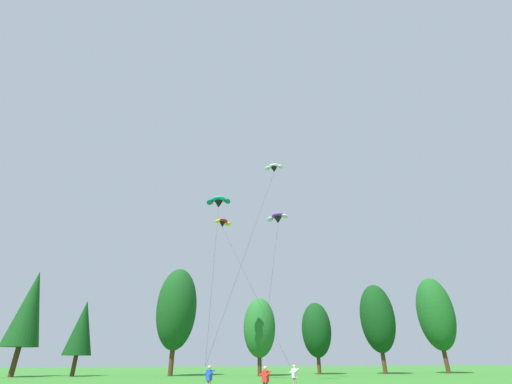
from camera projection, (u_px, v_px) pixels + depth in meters
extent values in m
cylinder|color=#472D19|center=(15.00, 362.00, 43.90)|extent=(0.64, 0.64, 3.50)
cone|color=#144719|center=(30.00, 307.00, 46.88)|extent=(4.56, 4.56, 9.96)
cylinder|color=#472D19|center=(74.00, 366.00, 45.46)|extent=(0.55, 0.55, 2.50)
cone|color=#0F3D14|center=(82.00, 327.00, 47.58)|extent=(3.72, 3.72, 7.13)
cylinder|color=#472D19|center=(171.00, 361.00, 46.44)|extent=(0.65, 0.65, 3.62)
ellipsoid|color=#144719|center=(177.00, 308.00, 49.52)|extent=(5.70, 5.70, 11.32)
cylinder|color=#472D19|center=(260.00, 365.00, 46.69)|extent=(0.56, 0.56, 2.56)
ellipsoid|color=#236628|center=(259.00, 327.00, 48.87)|extent=(4.56, 4.56, 8.02)
cylinder|color=#472D19|center=(319.00, 365.00, 51.62)|extent=(0.56, 0.56, 2.59)
ellipsoid|color=#0F3D14|center=(316.00, 329.00, 53.82)|extent=(4.59, 4.59, 8.11)
cylinder|color=#472D19|center=(384.00, 362.00, 52.77)|extent=(0.63, 0.63, 3.36)
ellipsoid|color=#0F3D14|center=(377.00, 318.00, 55.63)|extent=(5.42, 5.42, 10.53)
cylinder|color=#472D19|center=(446.00, 360.00, 55.28)|extent=(0.67, 0.67, 3.78)
ellipsoid|color=#19561E|center=(436.00, 313.00, 58.50)|extent=(5.87, 5.87, 11.84)
cube|color=blue|center=(209.00, 375.00, 21.68)|extent=(0.40, 0.45, 0.60)
sphere|color=tan|center=(210.00, 367.00, 21.87)|extent=(0.22, 0.22, 0.22)
cylinder|color=blue|center=(212.00, 372.00, 21.60)|extent=(0.49, 0.34, 0.35)
cylinder|color=blue|center=(207.00, 372.00, 21.90)|extent=(0.49, 0.34, 0.35)
cube|color=red|center=(265.00, 376.00, 20.09)|extent=(0.41, 0.45, 0.60)
sphere|color=tan|center=(265.00, 368.00, 20.28)|extent=(0.22, 0.22, 0.22)
cylinder|color=red|center=(268.00, 373.00, 20.02)|extent=(0.48, 0.37, 0.35)
cylinder|color=red|center=(262.00, 373.00, 20.30)|extent=(0.48, 0.37, 0.35)
cylinder|color=gray|center=(296.00, 384.00, 24.42)|extent=(0.15, 0.15, 0.84)
cylinder|color=gray|center=(294.00, 384.00, 24.58)|extent=(0.15, 0.15, 0.84)
cube|color=white|center=(294.00, 373.00, 24.81)|extent=(0.32, 0.42, 0.60)
sphere|color=tan|center=(294.00, 366.00, 25.01)|extent=(0.22, 0.22, 0.22)
cylinder|color=white|center=(296.00, 371.00, 24.69)|extent=(0.53, 0.19, 0.35)
cylinder|color=white|center=(292.00, 371.00, 25.08)|extent=(0.53, 0.19, 0.35)
ellipsoid|color=teal|center=(219.00, 199.00, 41.29)|extent=(1.98, 1.65, 0.87)
ellipsoid|color=#0F666B|center=(227.00, 201.00, 41.01)|extent=(1.07, 1.14, 1.02)
ellipsoid|color=#0F666B|center=(210.00, 202.00, 41.30)|extent=(1.16, 1.15, 1.02)
cone|color=black|center=(219.00, 205.00, 41.08)|extent=(1.26, 1.26, 0.82)
cylinder|color=black|center=(214.00, 263.00, 31.28)|extent=(2.10, 13.08, 16.82)
ellipsoid|color=purple|center=(277.00, 215.00, 40.10)|extent=(1.74, 1.74, 0.70)
ellipsoid|color=silver|center=(285.00, 216.00, 39.54)|extent=(1.09, 1.02, 0.85)
ellipsoid|color=silver|center=(270.00, 219.00, 40.42)|extent=(1.02, 1.09, 0.85)
cone|color=black|center=(278.00, 220.00, 39.90)|extent=(1.23, 1.23, 0.74)
cylinder|color=black|center=(272.00, 272.00, 29.90)|extent=(5.92, 13.66, 14.70)
ellipsoid|color=red|center=(223.00, 221.00, 46.40)|extent=(1.71, 1.55, 0.62)
ellipsoid|color=yellow|center=(228.00, 224.00, 46.81)|extent=(1.06, 1.10, 0.76)
ellipsoid|color=yellow|center=(218.00, 221.00, 45.77)|extent=(1.01, 1.05, 0.76)
cone|color=black|center=(222.00, 225.00, 46.23)|extent=(1.06, 1.06, 0.67)
cylinder|color=black|center=(246.00, 276.00, 35.48)|extent=(2.92, 16.79, 16.52)
ellipsoid|color=white|center=(274.00, 166.00, 44.92)|extent=(1.62, 1.40, 0.62)
ellipsoid|color=silver|center=(280.00, 167.00, 44.60)|extent=(0.94, 0.88, 0.76)
ellipsoid|color=silver|center=(267.00, 168.00, 45.02)|extent=(0.95, 0.94, 0.76)
cone|color=black|center=(274.00, 170.00, 44.74)|extent=(1.09, 1.09, 0.68)
cylinder|color=black|center=(252.00, 236.00, 33.13)|extent=(9.12, 12.60, 22.50)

